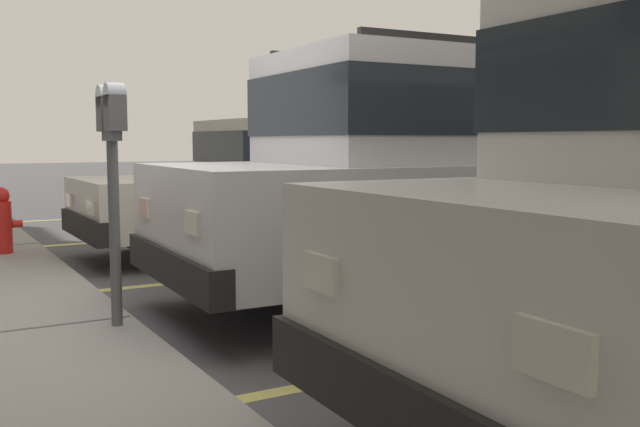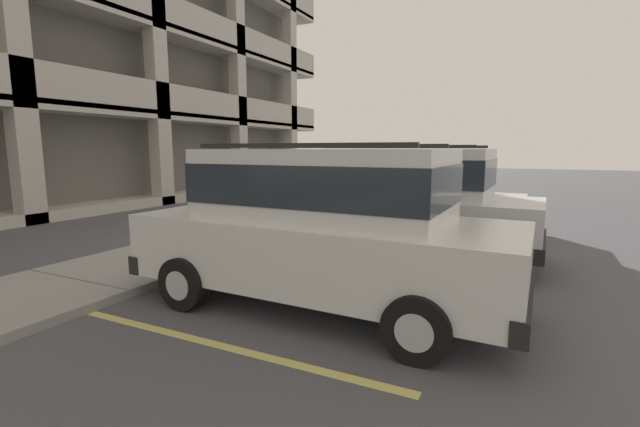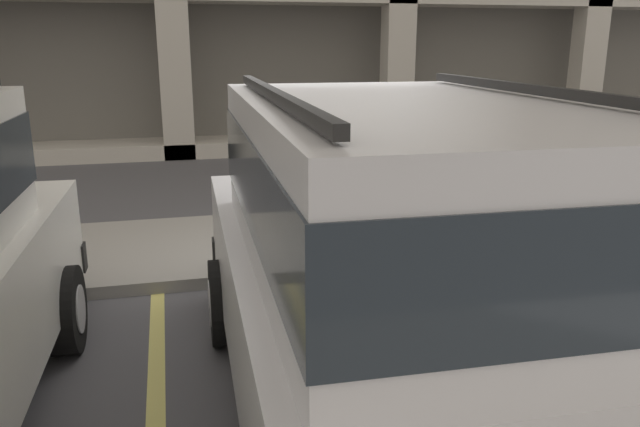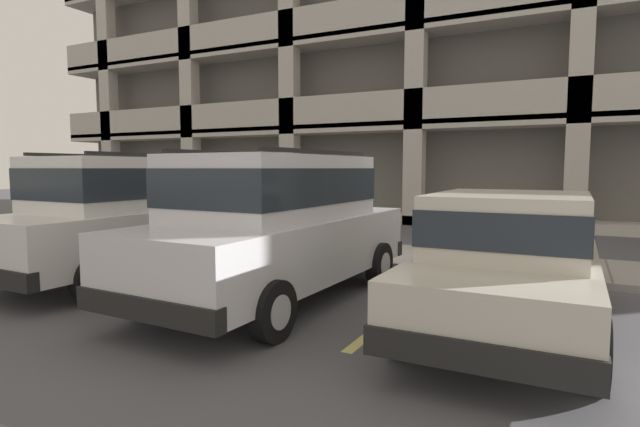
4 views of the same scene
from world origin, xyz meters
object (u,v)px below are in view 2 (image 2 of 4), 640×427
(parking_meter_near, at_px, (273,183))
(dark_hatchback, at_px, (433,196))
(silver_suv, at_px, (402,198))
(red_sedan, at_px, (323,221))
(fire_hydrant, at_px, (332,202))

(parking_meter_near, bearing_deg, dark_hatchback, -41.79)
(silver_suv, bearing_deg, dark_hatchback, 2.60)
(red_sedan, xyz_separation_m, fire_hydrant, (6.50, 2.87, -0.62))
(silver_suv, height_order, parking_meter_near, silver_suv)
(parking_meter_near, distance_m, fire_hydrant, 3.69)
(red_sedan, height_order, fire_hydrant, red_sedan)
(silver_suv, height_order, fire_hydrant, silver_suv)
(silver_suv, relative_size, parking_meter_near, 3.14)
(parking_meter_near, height_order, fire_hydrant, parking_meter_near)
(silver_suv, xyz_separation_m, red_sedan, (-2.94, 0.18, 0.00))
(parking_meter_near, bearing_deg, silver_suv, -89.22)
(silver_suv, relative_size, fire_hydrant, 6.91)
(dark_hatchback, relative_size, fire_hydrant, 6.40)
(silver_suv, distance_m, parking_meter_near, 2.76)
(red_sedan, bearing_deg, dark_hatchback, 0.04)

